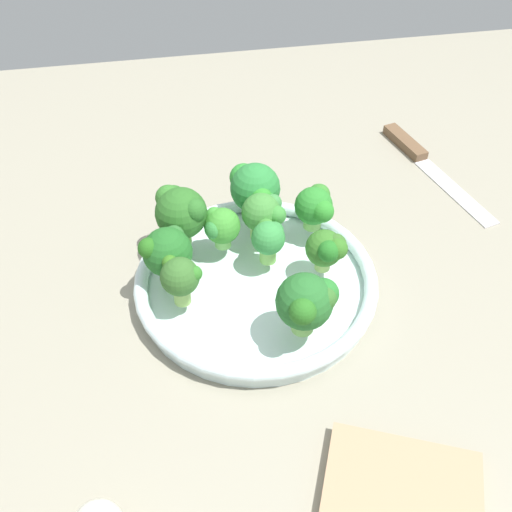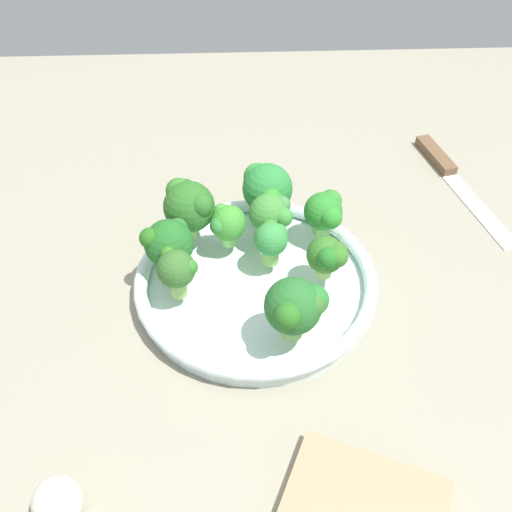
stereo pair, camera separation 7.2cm
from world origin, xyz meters
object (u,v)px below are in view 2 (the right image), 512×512
Objects in this scene: broccoli_floret_8 at (272,239)px; garlic_bulb at (58,502)px; broccoli_floret_3 at (325,212)px; broccoli_floret_9 at (227,223)px; bowl at (256,282)px; broccoli_floret_2 at (177,270)px; broccoli_floret_0 at (271,214)px; broccoli_floret_6 at (189,205)px; broccoli_floret_4 at (328,256)px; broccoli_floret_7 at (168,245)px; broccoli_floret_1 at (297,307)px; knife at (450,174)px; broccoli_floret_5 at (266,188)px.

garlic_bulb is at bearing 144.62° from broccoli_floret_8.
broccoli_floret_9 is (-1.52, 12.53, -0.20)cm from broccoli_floret_3.
bowl is 4.71× the size of broccoli_floret_2.
broccoli_floret_0 is 0.81× the size of broccoli_floret_6.
broccoli_floret_2 is at bearing 107.14° from bowl.
broccoli_floret_4 is 0.79× the size of broccoli_floret_7.
broccoli_floret_1 is 29.40cm from garlic_bulb.
broccoli_floret_8 is at bearing -117.71° from broccoli_floret_6.
garlic_bulb is (-49.95, 49.80, 1.76)cm from knife.
knife is at bearing -60.70° from broccoli_floret_0.
bowl is at bearing -34.94° from garlic_bulb.
broccoli_floret_1 is 0.95× the size of broccoli_floret_5.
broccoli_floret_8 is at bearing -178.87° from broccoli_floret_5.
broccoli_floret_0 reaches higher than broccoli_floret_4.
broccoli_floret_3 is (0.63, -6.98, -0.34)cm from broccoli_floret_0.
bowl is 4.77× the size of broccoli_floret_3.
broccoli_floret_0 is at bearing -95.52° from broccoli_floret_6.
broccoli_floret_3 reaches higher than knife.
bowl is 12.89cm from broccoli_floret_6.
broccoli_floret_2 is at bearing 174.38° from broccoli_floret_6.
broccoli_floret_7 is 1.23× the size of broccoli_floret_8.
garlic_bulb is at bearing 145.06° from bowl.
broccoli_floret_1 is 1.65× the size of garlic_bulb.
broccoli_floret_1 is 1.37× the size of broccoli_floret_4.
broccoli_floret_5 reaches higher than broccoli_floret_8.
broccoli_floret_8 is at bearing 125.31° from knife.
broccoli_floret_3 is 0.89× the size of broccoli_floret_7.
broccoli_floret_7 reaches higher than broccoli_floret_4.
broccoli_floret_8 is (-9.11, -0.18, -0.70)cm from broccoli_floret_5.
broccoli_floret_3 is 20.42cm from broccoli_floret_7.
broccoli_floret_2 is 26.67cm from garlic_bulb.
broccoli_floret_4 reaches higher than garlic_bulb.
broccoli_floret_1 is 0.29× the size of knife.
broccoli_floret_1 reaches higher than knife.
broccoli_floret_2 is 10.38cm from broccoli_floret_9.
broccoli_floret_4 and broccoli_floret_9 have the same top height.
garlic_bulb is (-24.34, 9.82, -4.74)cm from broccoli_floret_2.
broccoli_floret_6 is 5.33cm from broccoli_floret_9.
broccoli_floret_1 is at bearing -170.78° from broccoli_floret_8.
broccoli_floret_6 is (0.36, 17.24, 1.44)cm from broccoli_floret_3.
broccoli_floret_6 reaches higher than knife.
broccoli_floret_5 reaches higher than broccoli_floret_0.
broccoli_floret_3 is at bearing -17.15° from broccoli_floret_1.
broccoli_floret_4 is 0.21× the size of knife.
garlic_bulb is (-32.96, 15.56, -4.06)cm from broccoli_floret_9.
broccoli_floret_5 is (4.78, 0.32, 0.44)cm from broccoli_floret_0.
broccoli_floret_9 is (3.43, 5.41, -0.29)cm from broccoli_floret_8.
bowl is at bearing 128.76° from broccoli_floret_3.
broccoli_floret_0 is at bearing -49.91° from broccoli_floret_2.
knife is (15.11, -38.95, -7.47)cm from broccoli_floret_6.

